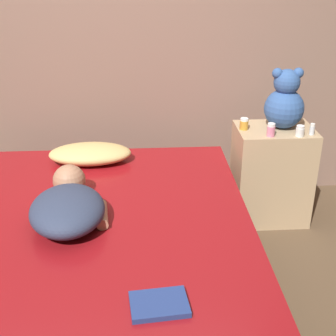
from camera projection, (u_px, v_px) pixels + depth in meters
ground_plane at (99, 297)px, 2.59m from camera, size 12.00×12.00×0.00m
wall_back at (100, 21)px, 3.16m from camera, size 8.00×0.06×2.60m
bed at (96, 261)px, 2.49m from camera, size 1.67×1.95×0.48m
nightstand at (271, 174)px, 3.22m from camera, size 0.51×0.37×0.67m
pillow at (90, 154)px, 3.02m from camera, size 0.53×0.29×0.12m
person_lying at (68, 205)px, 2.37m from camera, size 0.42×0.66×0.18m
teddy_bear at (285, 102)px, 3.02m from camera, size 0.26×0.26×0.40m
bottle_amber at (244, 124)px, 3.04m from camera, size 0.06×0.06×0.08m
bottle_clear at (312, 129)px, 2.96m from camera, size 0.03×0.03×0.07m
bottle_pink at (271, 130)px, 2.93m from camera, size 0.05×0.05×0.08m
bottle_white at (300, 131)px, 2.94m from camera, size 0.05×0.05×0.07m
book at (159, 304)px, 1.82m from camera, size 0.24×0.18×0.02m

